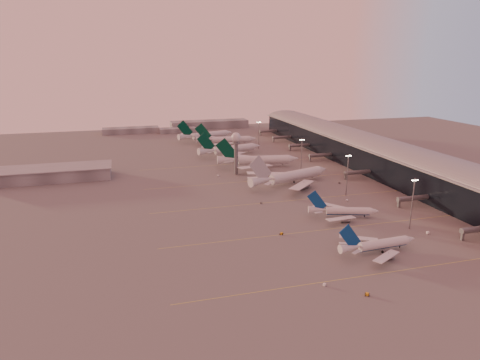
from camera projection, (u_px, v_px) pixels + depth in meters
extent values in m
plane|color=#565353|center=(297.00, 242.00, 188.84)|extent=(700.00, 700.00, 0.00)
cube|color=gold|center=(405.00, 270.00, 164.31)|extent=(180.00, 0.25, 0.02)
cube|color=gold|center=(346.00, 227.00, 205.97)|extent=(180.00, 0.25, 0.02)
cube|color=gold|center=(307.00, 199.00, 247.63)|extent=(180.00, 0.25, 0.02)
cube|color=gold|center=(279.00, 179.00, 289.29)|extent=(180.00, 0.25, 0.02)
cube|color=gold|center=(257.00, 162.00, 335.59)|extent=(180.00, 0.25, 0.02)
cube|color=black|center=(374.00, 156.00, 316.57)|extent=(36.00, 360.00, 18.00)
cylinder|color=slate|center=(375.00, 144.00, 314.12)|extent=(10.08, 360.00, 10.08)
cube|color=slate|center=(375.00, 144.00, 314.06)|extent=(40.00, 362.00, 0.80)
cube|color=slate|center=(463.00, 236.00, 190.47)|extent=(1.20, 1.20, 4.40)
cylinder|color=slate|center=(415.00, 198.00, 235.05)|extent=(22.00, 2.80, 2.80)
cube|color=slate|center=(399.00, 204.00, 233.05)|extent=(1.20, 1.20, 4.40)
cylinder|color=slate|center=(359.00, 172.00, 288.75)|extent=(22.00, 2.80, 2.80)
cube|color=slate|center=(346.00, 177.00, 286.75)|extent=(1.20, 1.20, 4.40)
cylinder|color=slate|center=(322.00, 155.00, 340.60)|extent=(22.00, 2.80, 2.80)
cube|color=slate|center=(310.00, 159.00, 338.60)|extent=(1.20, 1.20, 4.40)
cylinder|color=slate|center=(301.00, 145.00, 379.48)|extent=(22.00, 2.80, 2.80)
cube|color=slate|center=(290.00, 148.00, 377.49)|extent=(1.20, 1.20, 4.40)
cylinder|color=slate|center=(283.00, 137.00, 418.37)|extent=(22.00, 2.80, 2.80)
cube|color=slate|center=(274.00, 140.00, 416.37)|extent=(1.20, 1.20, 4.40)
cylinder|color=slate|center=(270.00, 131.00, 455.40)|extent=(22.00, 2.80, 2.80)
cube|color=slate|center=(261.00, 133.00, 453.41)|extent=(1.20, 1.20, 4.40)
cube|color=slate|center=(48.00, 174.00, 285.90)|extent=(80.00, 25.00, 8.00)
cube|color=slate|center=(48.00, 168.00, 284.75)|extent=(82.00, 27.00, 0.60)
cylinder|color=slate|center=(236.00, 159.00, 298.26)|extent=(2.60, 2.60, 22.00)
cylinder|color=slate|center=(236.00, 143.00, 295.13)|extent=(5.20, 5.20, 1.20)
sphere|color=silver|center=(236.00, 137.00, 294.07)|extent=(6.40, 6.40, 6.40)
cylinder|color=slate|center=(236.00, 132.00, 293.07)|extent=(0.16, 0.16, 2.00)
cylinder|color=slate|center=(412.00, 204.00, 200.66)|extent=(0.56, 0.56, 25.00)
cube|color=slate|center=(415.00, 179.00, 197.39)|extent=(3.60, 0.25, 0.25)
sphere|color=#FFEABF|center=(412.00, 181.00, 197.11)|extent=(0.56, 0.56, 0.56)
sphere|color=#FFEABF|center=(414.00, 180.00, 197.37)|extent=(0.56, 0.56, 0.56)
sphere|color=#FFEABF|center=(416.00, 180.00, 197.63)|extent=(0.56, 0.56, 0.56)
sphere|color=#FFEABF|center=(418.00, 180.00, 197.89)|extent=(0.56, 0.56, 0.56)
cylinder|color=slate|center=(347.00, 175.00, 250.79)|extent=(0.56, 0.56, 25.00)
cube|color=slate|center=(349.00, 155.00, 247.53)|extent=(3.60, 0.25, 0.25)
sphere|color=#FFEABF|center=(346.00, 156.00, 247.24)|extent=(0.56, 0.56, 0.56)
sphere|color=#FFEABF|center=(348.00, 156.00, 247.50)|extent=(0.56, 0.56, 0.56)
sphere|color=#FFEABF|center=(349.00, 156.00, 247.77)|extent=(0.56, 0.56, 0.56)
sphere|color=#FFEABF|center=(351.00, 156.00, 248.03)|extent=(0.56, 0.56, 0.56)
cylinder|color=slate|center=(301.00, 156.00, 300.40)|extent=(0.56, 0.56, 25.00)
cube|color=slate|center=(302.00, 139.00, 297.14)|extent=(3.60, 0.25, 0.25)
sphere|color=#FFEABF|center=(300.00, 140.00, 296.85)|extent=(0.56, 0.56, 0.56)
sphere|color=#FFEABF|center=(301.00, 140.00, 297.11)|extent=(0.56, 0.56, 0.56)
sphere|color=#FFEABF|center=(303.00, 140.00, 297.38)|extent=(0.56, 0.56, 0.56)
sphere|color=#FFEABF|center=(304.00, 140.00, 297.64)|extent=(0.56, 0.56, 0.56)
cylinder|color=slate|center=(259.00, 135.00, 383.20)|extent=(0.56, 0.56, 25.00)
cube|color=slate|center=(259.00, 122.00, 379.94)|extent=(3.60, 0.25, 0.25)
sphere|color=#FFEABF|center=(257.00, 122.00, 379.65)|extent=(0.56, 0.56, 0.56)
sphere|color=#FFEABF|center=(258.00, 122.00, 379.92)|extent=(0.56, 0.56, 0.56)
sphere|color=#FFEABF|center=(259.00, 122.00, 380.18)|extent=(0.56, 0.56, 0.56)
sphere|color=#FFEABF|center=(260.00, 122.00, 380.44)|extent=(0.56, 0.56, 0.56)
cube|color=slate|center=(131.00, 130.00, 468.56)|extent=(60.00, 18.00, 6.00)
cube|color=slate|center=(209.00, 124.00, 501.02)|extent=(90.00, 20.00, 9.00)
cube|color=slate|center=(178.00, 130.00, 472.55)|extent=(40.00, 15.00, 5.00)
cylinder|color=silver|center=(383.00, 245.00, 179.05)|extent=(22.84, 5.07, 3.86)
cylinder|color=navy|center=(383.00, 247.00, 179.29)|extent=(22.33, 3.97, 2.78)
cone|color=silver|center=(410.00, 240.00, 183.27)|extent=(4.59, 4.09, 3.86)
cone|color=silver|center=(350.00, 249.00, 173.91)|extent=(9.70, 4.36, 3.86)
cube|color=silver|center=(386.00, 258.00, 168.86)|extent=(16.00, 11.72, 1.21)
cylinder|color=gray|center=(388.00, 258.00, 172.24)|extent=(4.51, 2.74, 2.51)
cube|color=gray|center=(388.00, 256.00, 171.94)|extent=(0.32, 0.27, 1.54)
cube|color=silver|center=(359.00, 239.00, 186.14)|extent=(16.47, 10.35, 1.21)
cylinder|color=gray|center=(367.00, 244.00, 185.44)|extent=(4.51, 2.74, 2.51)
cube|color=gray|center=(367.00, 242.00, 185.14)|extent=(0.32, 0.27, 1.54)
cube|color=navy|center=(350.00, 238.00, 172.46)|extent=(10.59, 0.92, 11.50)
cube|color=silver|center=(356.00, 253.00, 169.90)|extent=(4.63, 3.57, 0.25)
cube|color=silver|center=(344.00, 244.00, 177.88)|extent=(4.68, 3.22, 0.25)
cylinder|color=black|center=(400.00, 248.00, 182.45)|extent=(0.51, 0.51, 1.02)
cylinder|color=black|center=(376.00, 249.00, 181.22)|extent=(1.14, 0.57, 1.12)
cylinder|color=black|center=(382.00, 253.00, 177.15)|extent=(1.14, 0.57, 1.12)
cylinder|color=silver|center=(348.00, 212.00, 217.82)|extent=(22.15, 10.41, 3.76)
cylinder|color=navy|center=(348.00, 213.00, 218.05)|extent=(21.41, 9.27, 2.71)
cone|color=silver|center=(374.00, 212.00, 217.33)|extent=(5.23, 4.90, 3.76)
cone|color=silver|center=(317.00, 211.00, 218.28)|extent=(9.97, 6.44, 3.76)
cube|color=silver|center=(341.00, 219.00, 209.31)|extent=(16.37, 6.41, 1.18)
cylinder|color=gray|center=(345.00, 221.00, 211.78)|extent=(4.82, 3.65, 2.44)
cube|color=gray|center=(345.00, 219.00, 211.49)|extent=(0.36, 0.33, 1.50)
cube|color=silver|center=(334.00, 207.00, 227.09)|extent=(13.75, 14.06, 1.18)
cylinder|color=gray|center=(340.00, 211.00, 225.36)|extent=(4.82, 3.65, 2.44)
cube|color=gray|center=(340.00, 210.00, 225.07)|extent=(0.36, 0.33, 1.50)
cube|color=navy|center=(317.00, 202.00, 217.03)|extent=(9.92, 3.52, 11.20)
cube|color=silver|center=(319.00, 213.00, 214.14)|extent=(4.45, 2.18, 0.25)
cube|color=silver|center=(316.00, 208.00, 222.36)|extent=(4.19, 4.12, 0.25)
cylinder|color=black|center=(364.00, 217.00, 218.21)|extent=(0.49, 0.49, 0.99)
cylinder|color=black|center=(344.00, 215.00, 220.67)|extent=(1.19, 0.81, 1.09)
cylinder|color=black|center=(345.00, 218.00, 216.48)|extent=(1.19, 0.81, 1.09)
cylinder|color=silver|center=(296.00, 177.00, 278.08)|extent=(39.52, 18.69, 6.20)
cylinder|color=silver|center=(296.00, 179.00, 278.46)|extent=(38.21, 16.79, 4.46)
cone|color=silver|center=(322.00, 172.00, 291.04)|extent=(9.27, 8.35, 6.20)
cone|color=silver|center=(261.00, 183.00, 262.45)|extent=(17.74, 11.24, 6.20)
cube|color=silver|center=(302.00, 187.00, 260.03)|extent=(24.26, 25.28, 1.84)
cylinder|color=gray|center=(303.00, 188.00, 266.43)|extent=(8.56, 6.29, 4.03)
cube|color=gray|center=(303.00, 186.00, 266.04)|extent=(0.36, 0.33, 2.48)
cube|color=silver|center=(268.00, 175.00, 286.12)|extent=(29.14, 11.02, 1.84)
cylinder|color=gray|center=(277.00, 179.00, 286.35)|extent=(8.56, 6.29, 4.03)
cube|color=gray|center=(277.00, 177.00, 285.96)|extent=(0.36, 0.33, 2.48)
cube|color=#A2A4A9|center=(260.00, 171.00, 260.01)|extent=(16.36, 5.89, 18.39)
cube|color=silver|center=(269.00, 185.00, 256.16)|extent=(7.47, 7.45, 0.25)
cube|color=silver|center=(253.00, 180.00, 268.30)|extent=(7.97, 3.81, 0.25)
cylinder|color=black|center=(312.00, 179.00, 287.37)|extent=(0.50, 0.50, 1.00)
cylinder|color=black|center=(289.00, 182.00, 279.09)|extent=(1.20, 0.83, 1.10)
cylinder|color=black|center=(294.00, 184.00, 275.61)|extent=(1.20, 0.83, 1.10)
cylinder|color=silver|center=(264.00, 161.00, 320.61)|extent=(38.48, 11.60, 6.13)
cylinder|color=silver|center=(264.00, 163.00, 320.99)|extent=(37.47, 9.80, 4.41)
cone|color=silver|center=(293.00, 160.00, 323.43)|extent=(8.17, 7.13, 6.13)
cone|color=silver|center=(228.00, 161.00, 317.05)|extent=(16.65, 8.39, 6.13)
cube|color=silver|center=(255.00, 168.00, 304.49)|extent=(28.12, 15.28, 1.81)
cylinder|color=gray|center=(260.00, 170.00, 309.36)|extent=(7.85, 5.01, 3.98)
cube|color=gray|center=(260.00, 168.00, 308.97)|extent=(0.35, 0.31, 2.45)
cube|color=silver|center=(248.00, 158.00, 334.98)|extent=(25.99, 21.51, 1.81)
cylinder|color=gray|center=(255.00, 162.00, 332.64)|extent=(7.85, 5.01, 3.98)
cube|color=gray|center=(255.00, 161.00, 332.25)|extent=(0.35, 0.31, 2.45)
cube|color=#023624|center=(227.00, 152.00, 314.96)|extent=(16.73, 2.83, 18.13)
cube|color=silver|center=(229.00, 163.00, 309.96)|extent=(7.84, 4.85, 0.26)
cube|color=silver|center=(227.00, 159.00, 323.99)|extent=(7.62, 6.43, 0.26)
cylinder|color=black|center=(282.00, 166.00, 323.44)|extent=(0.53, 0.53, 1.06)
cylinder|color=black|center=(259.00, 165.00, 323.47)|extent=(1.23, 0.69, 1.16)
cylinder|color=black|center=(260.00, 167.00, 319.03)|extent=(1.23, 0.69, 1.16)
cylinder|color=silver|center=(234.00, 150.00, 361.55)|extent=(36.58, 14.88, 5.85)
cylinder|color=silver|center=(234.00, 151.00, 361.91)|extent=(35.46, 13.11, 4.21)
cone|color=silver|center=(256.00, 147.00, 372.14)|extent=(8.28, 7.44, 5.85)
cone|color=silver|center=(207.00, 152.00, 348.76)|extent=(16.20, 9.53, 5.85)
cube|color=silver|center=(234.00, 156.00, 344.81)|extent=(23.49, 22.35, 1.73)
cylinder|color=gray|center=(237.00, 157.00, 350.63)|extent=(7.76, 5.46, 3.80)
cube|color=gray|center=(237.00, 155.00, 350.25)|extent=(0.36, 0.32, 2.34)
cube|color=silver|center=(217.00, 149.00, 370.11)|extent=(27.04, 11.99, 1.73)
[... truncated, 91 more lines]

